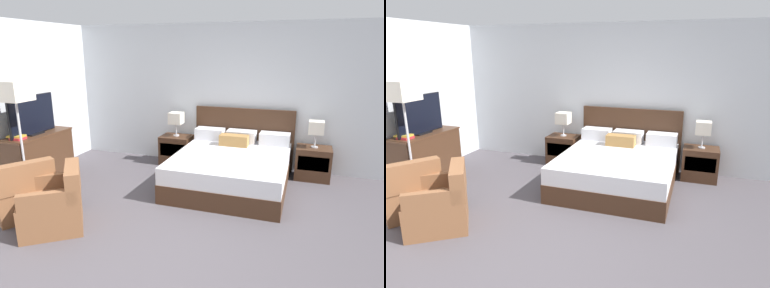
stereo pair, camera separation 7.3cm
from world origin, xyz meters
TOP-DOWN VIEW (x-y plane):
  - ground_plane at (0.00, 0.00)m, footprint 9.67×9.67m
  - wall_back at (0.00, 3.25)m, footprint 6.95×0.06m
  - wall_left at (-2.91, 1.31)m, footprint 0.06×5.02m
  - bed at (0.42, 2.26)m, footprint 1.76×1.98m
  - nightstand_left at (-0.79, 2.94)m, footprint 0.56×0.44m
  - nightstand_right at (1.63, 2.94)m, footprint 0.56×0.44m
  - table_lamp_left at (-0.79, 2.94)m, footprint 0.24×0.24m
  - table_lamp_right at (1.63, 2.94)m, footprint 0.24×0.24m
  - dresser at (-2.61, 1.46)m, footprint 0.48×1.19m
  - tv at (-2.61, 1.42)m, footprint 0.18×0.91m
  - book_red_cover at (-2.60, 1.08)m, footprint 0.19×0.18m
  - book_blue_cover at (-2.62, 1.08)m, footprint 0.25×0.19m
  - armchair_by_window at (-1.91, 0.39)m, footprint 0.95×0.94m
  - armchair_companion at (-1.28, 0.23)m, footprint 0.96×0.96m
  - floor_lamp at (-2.35, 0.89)m, footprint 0.37×0.37m

SIDE VIEW (x-z plane):
  - ground_plane at x=0.00m, z-range 0.00..0.00m
  - nightstand_left at x=-0.79m, z-range 0.00..0.54m
  - nightstand_right at x=1.63m, z-range 0.00..0.54m
  - armchair_by_window at x=-1.91m, z-range -0.10..0.66m
  - armchair_companion at x=-1.28m, z-range -0.10..0.66m
  - bed at x=0.42m, z-range -0.25..0.83m
  - dresser at x=-2.61m, z-range 0.01..0.79m
  - book_red_cover at x=-2.60m, z-range 0.78..0.81m
  - book_blue_cover at x=-2.62m, z-range 0.81..0.84m
  - table_lamp_left at x=-0.79m, z-range 0.64..1.08m
  - table_lamp_right at x=1.63m, z-range 0.64..1.08m
  - tv at x=-2.61m, z-range 0.77..1.39m
  - wall_back at x=0.00m, z-range 0.00..2.53m
  - wall_left at x=-2.91m, z-range 0.00..2.53m
  - floor_lamp at x=-2.35m, z-range 0.60..2.27m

